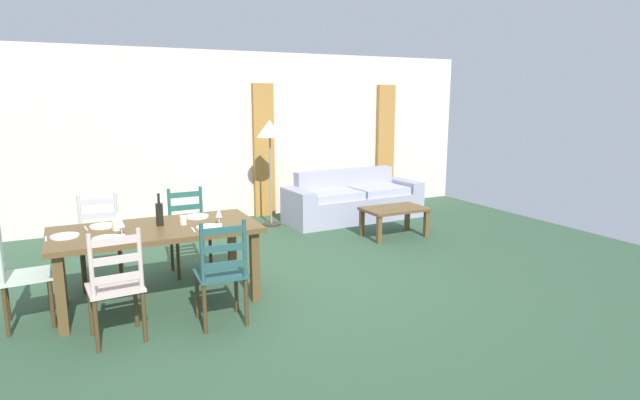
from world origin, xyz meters
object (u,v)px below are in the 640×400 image
Objects in this scene: dining_chair_far_left at (100,241)px; coffee_table at (394,212)px; wine_glass_near_left at (121,223)px; dining_chair_far_right at (189,231)px; coffee_cup_primary at (183,220)px; standing_lamp at (270,135)px; couch at (352,202)px; dining_chair_near_right at (222,273)px; coffee_cup_secondary at (116,226)px; wine_bottle at (159,214)px; dining_chair_near_left at (116,286)px; wine_glass_far_left at (118,217)px; dining_chair_head_west at (19,274)px; wine_glass_near_right at (219,213)px; dining_table at (156,236)px.

coffee_table is at bearing 3.70° from dining_chair_far_left.
dining_chair_far_right is at bearing 49.92° from wine_glass_near_left.
standing_lamp reaches higher than coffee_cup_primary.
dining_chair_far_left reaches higher than couch.
coffee_cup_secondary is at bearing 132.62° from dining_chair_near_right.
dining_chair_far_left is 3.04× the size of wine_bottle.
dining_chair_near_left is at bearing -96.94° from coffee_cup_secondary.
wine_bottle reaches higher than wine_glass_near_left.
dining_chair_near_left is 1.05m from coffee_cup_primary.
dining_chair_near_right is 1.23m from wine_glass_far_left.
standing_lamp reaches higher than dining_chair_near_left.
dining_chair_head_west is (-0.72, 0.69, 0.00)m from dining_chair_near_left.
dining_chair_far_left reaches higher than coffee_cup_primary.
wine_glass_near_left is 0.22m from coffee_cup_secondary.
dining_chair_near_left is 1.00m from wine_bottle.
dining_chair_far_right reaches higher than coffee_cup_secondary.
dining_chair_near_right is 0.75m from wine_glass_near_right.
dining_chair_far_left is 3.92m from coffee_table.
wine_glass_near_right reaches higher than dining_table.
dining_chair_head_west is at bearing 171.56° from wine_glass_near_left.
dining_chair_near_left is (-0.44, -0.72, -0.19)m from dining_table.
couch is at bearing 39.86° from wine_glass_near_right.
coffee_table is at bearing 30.77° from dining_chair_near_right.
dining_table is 6.01× the size of wine_bottle.
dining_table is 1.98× the size of dining_chair_near_right.
dining_chair_far_right reaches higher than wine_glass_near_left.
wine_glass_near_left reaches higher than couch.
coffee_table is (0.00, -1.22, 0.06)m from couch.
dining_chair_far_right is 0.87m from coffee_cup_primary.
dining_chair_far_left is 0.93m from dining_chair_far_right.
wine_glass_near_left is at bearing -162.48° from coffee_table.
coffee_cup_primary is at bearing -15.73° from wine_bottle.
wine_glass_near_left is 4.50m from couch.
coffee_table is at bearing 16.66° from dining_table.
wine_glass_near_right is at bearing 75.36° from dining_chair_near_right.
dining_chair_far_left is at bearing -179.92° from dining_chair_far_right.
wine_bottle is at bearing -130.80° from standing_lamp.
coffee_cup_primary is 1.00× the size of coffee_cup_secondary.
dining_chair_head_west is (-1.63, -0.81, 0.00)m from dining_chair_far_right.
coffee_cup_primary is 0.61m from coffee_cup_secondary.
standing_lamp is (1.52, 2.58, 0.55)m from wine_glass_near_right.
coffee_cup_primary is (0.58, -0.13, -0.07)m from wine_glass_far_left.
dining_chair_near_right is 5.96× the size of wine_glass_near_right.
coffee_cup_primary is at bearing 0.04° from dining_table.
coffee_cup_secondary is (-0.40, -0.01, -0.07)m from wine_bottle.
dining_chair_head_west reaches higher than dining_table.
standing_lamp is (-1.35, 0.18, 1.12)m from couch.
dining_chair_near_left and dining_chair_far_right have the same top height.
dining_chair_far_left reaches higher than dining_table.
couch is (3.79, 2.20, -0.50)m from coffee_cup_secondary.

